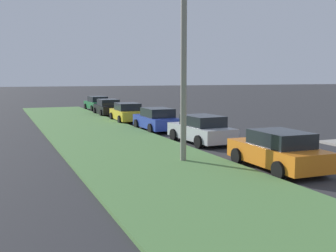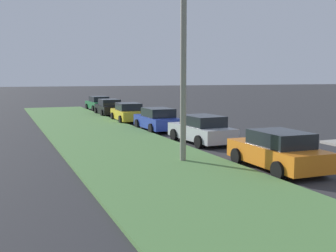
# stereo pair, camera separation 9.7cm
# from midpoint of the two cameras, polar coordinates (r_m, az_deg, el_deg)

# --- Properties ---
(grass_median) EXTENTS (60.00, 6.00, 0.12)m
(grass_median) POSITION_cam_midpoint_polar(r_m,az_deg,el_deg) (17.60, -4.35, -4.23)
(grass_median) COLOR #517F42
(grass_median) RESTS_ON ground
(parked_car_orange) EXTENTS (4.34, 2.10, 1.47)m
(parked_car_orange) POSITION_cam_midpoint_polar(r_m,az_deg,el_deg) (15.71, 14.98, -3.36)
(parked_car_orange) COLOR orange
(parked_car_orange) RESTS_ON ground
(parked_car_silver) EXTENTS (4.39, 2.20, 1.47)m
(parked_car_silver) POSITION_cam_midpoint_polar(r_m,az_deg,el_deg) (21.32, 4.55, -0.50)
(parked_car_silver) COLOR #B2B5BA
(parked_car_silver) RESTS_ON ground
(parked_car_blue) EXTENTS (4.31, 2.03, 1.47)m
(parked_car_blue) POSITION_cam_midpoint_polar(r_m,az_deg,el_deg) (26.24, -1.70, 0.90)
(parked_car_blue) COLOR #23389E
(parked_car_blue) RESTS_ON ground
(parked_car_yellow) EXTENTS (4.37, 2.15, 1.47)m
(parked_car_yellow) POSITION_cam_midpoint_polar(r_m,az_deg,el_deg) (31.57, -5.84, 1.87)
(parked_car_yellow) COLOR gold
(parked_car_yellow) RESTS_ON ground
(parked_car_black) EXTENTS (4.34, 2.09, 1.47)m
(parked_car_black) POSITION_cam_midpoint_polar(r_m,az_deg,el_deg) (37.24, -8.50, 2.59)
(parked_car_black) COLOR black
(parked_car_black) RESTS_ON ground
(parked_car_green) EXTENTS (4.37, 2.15, 1.47)m
(parked_car_green) POSITION_cam_midpoint_polar(r_m,az_deg,el_deg) (42.91, -9.94, 3.12)
(parked_car_green) COLOR #1E6B38
(parked_car_green) RESTS_ON ground
(streetlight) EXTENTS (0.38, 2.87, 7.50)m
(streetlight) POSITION_cam_midpoint_polar(r_m,az_deg,el_deg) (16.28, 3.18, 10.18)
(streetlight) COLOR gray
(streetlight) RESTS_ON ground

